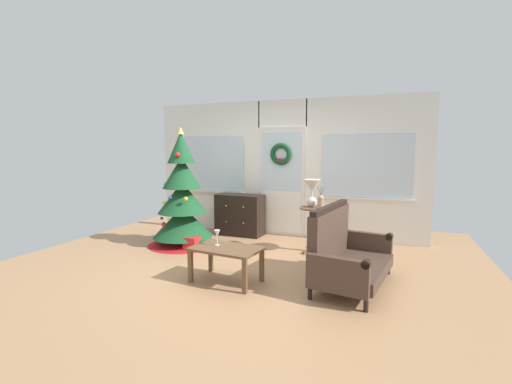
# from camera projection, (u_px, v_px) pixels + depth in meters

# --- Properties ---
(ground_plane) EXTENTS (6.76, 6.76, 0.00)m
(ground_plane) POSITION_uv_depth(u_px,v_px,m) (239.00, 268.00, 4.85)
(ground_plane) COLOR #AD7F56
(back_wall_with_door) EXTENTS (5.20, 0.19, 2.55)m
(back_wall_with_door) POSITION_uv_depth(u_px,v_px,m) (282.00, 168.00, 6.63)
(back_wall_with_door) COLOR white
(back_wall_with_door) RESTS_ON ground
(christmas_tree) EXTENTS (1.19, 1.19, 2.01)m
(christmas_tree) POSITION_uv_depth(u_px,v_px,m) (182.00, 203.00, 5.97)
(christmas_tree) COLOR #4C331E
(christmas_tree) RESTS_ON ground
(dresser_cabinet) EXTENTS (0.92, 0.48, 0.78)m
(dresser_cabinet) POSITION_uv_depth(u_px,v_px,m) (240.00, 215.00, 6.73)
(dresser_cabinet) COLOR black
(dresser_cabinet) RESTS_ON ground
(settee_sofa) EXTENTS (0.91, 1.47, 0.96)m
(settee_sofa) POSITION_uv_depth(u_px,v_px,m) (345.00, 254.00, 4.23)
(settee_sofa) COLOR black
(settee_sofa) RESTS_ON ground
(side_table) EXTENTS (0.50, 0.48, 0.72)m
(side_table) POSITION_uv_depth(u_px,v_px,m) (315.00, 220.00, 5.58)
(side_table) COLOR brown
(side_table) RESTS_ON ground
(table_lamp) EXTENTS (0.28, 0.28, 0.44)m
(table_lamp) POSITION_uv_depth(u_px,v_px,m) (312.00, 189.00, 5.58)
(table_lamp) COLOR silver
(table_lamp) RESTS_ON side_table
(flower_vase) EXTENTS (0.11, 0.10, 0.35)m
(flower_vase) POSITION_uv_depth(u_px,v_px,m) (321.00, 201.00, 5.45)
(flower_vase) COLOR tan
(flower_vase) RESTS_ON side_table
(coffee_table) EXTENTS (0.89, 0.61, 0.44)m
(coffee_table) POSITION_uv_depth(u_px,v_px,m) (226.00, 253.00, 4.30)
(coffee_table) COLOR brown
(coffee_table) RESTS_ON ground
(wine_glass) EXTENTS (0.08, 0.08, 0.20)m
(wine_glass) POSITION_uv_depth(u_px,v_px,m) (217.00, 234.00, 4.37)
(wine_glass) COLOR silver
(wine_glass) RESTS_ON coffee_table
(gift_box) EXTENTS (0.22, 0.20, 0.22)m
(gift_box) POSITION_uv_depth(u_px,v_px,m) (192.00, 244.00, 5.68)
(gift_box) COLOR red
(gift_box) RESTS_ON ground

